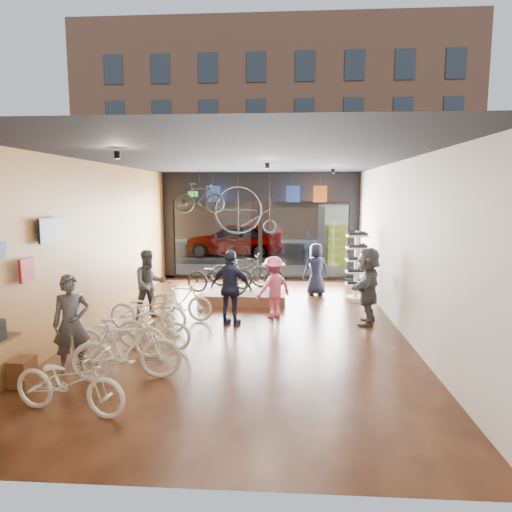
# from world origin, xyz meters

# --- Properties ---
(ground_plane) EXTENTS (7.00, 12.00, 0.04)m
(ground_plane) POSITION_xyz_m (0.00, 0.00, -0.02)
(ground_plane) COLOR black
(ground_plane) RESTS_ON ground
(ceiling) EXTENTS (7.00, 12.00, 0.04)m
(ceiling) POSITION_xyz_m (0.00, 0.00, 3.82)
(ceiling) COLOR black
(ceiling) RESTS_ON ground
(wall_left) EXTENTS (0.04, 12.00, 3.80)m
(wall_left) POSITION_xyz_m (-3.52, 0.00, 1.90)
(wall_left) COLOR olive
(wall_left) RESTS_ON ground
(wall_right) EXTENTS (0.04, 12.00, 3.80)m
(wall_right) POSITION_xyz_m (3.52, 0.00, 1.90)
(wall_right) COLOR beige
(wall_right) RESTS_ON ground
(wall_back) EXTENTS (7.00, 0.04, 3.80)m
(wall_back) POSITION_xyz_m (0.00, -6.02, 1.90)
(wall_back) COLOR beige
(wall_back) RESTS_ON ground
(storefront) EXTENTS (7.00, 0.26, 3.80)m
(storefront) POSITION_xyz_m (0.00, 6.00, 1.90)
(storefront) COLOR black
(storefront) RESTS_ON ground
(exit_sign) EXTENTS (0.35, 0.06, 0.18)m
(exit_sign) POSITION_xyz_m (-2.40, 5.88, 3.05)
(exit_sign) COLOR #198C26
(exit_sign) RESTS_ON storefront
(street_road) EXTENTS (30.00, 18.00, 0.02)m
(street_road) POSITION_xyz_m (0.00, 15.00, -0.01)
(street_road) COLOR black
(street_road) RESTS_ON ground
(sidewalk_near) EXTENTS (30.00, 2.40, 0.12)m
(sidewalk_near) POSITION_xyz_m (0.00, 7.20, 0.06)
(sidewalk_near) COLOR slate
(sidewalk_near) RESTS_ON ground
(sidewalk_far) EXTENTS (30.00, 2.00, 0.12)m
(sidewalk_far) POSITION_xyz_m (0.00, 19.00, 0.06)
(sidewalk_far) COLOR slate
(sidewalk_far) RESTS_ON ground
(opposite_building) EXTENTS (26.00, 5.00, 14.00)m
(opposite_building) POSITION_xyz_m (0.00, 21.50, 7.00)
(opposite_building) COLOR brown
(opposite_building) RESTS_ON ground
(street_car) EXTENTS (4.82, 1.94, 1.64)m
(street_car) POSITION_xyz_m (-1.64, 12.00, 0.82)
(street_car) COLOR gray
(street_car) RESTS_ON street_road
(box_truck) EXTENTS (2.11, 6.32, 2.49)m
(box_truck) POSITION_xyz_m (3.68, 11.00, 1.24)
(box_truck) COLOR silver
(box_truck) RESTS_ON street_road
(floor_bike_0) EXTENTS (1.83, 0.94, 0.92)m
(floor_bike_0) POSITION_xyz_m (-2.07, -4.46, 0.46)
(floor_bike_0) COLOR beige
(floor_bike_0) RESTS_ON ground_plane
(floor_bike_1) EXTENTS (1.85, 0.88, 1.07)m
(floor_bike_1) POSITION_xyz_m (-1.66, -3.30, 0.53)
(floor_bike_1) COLOR beige
(floor_bike_1) RESTS_ON ground_plane
(floor_bike_2) EXTENTS (1.81, 0.83, 0.92)m
(floor_bike_2) POSITION_xyz_m (-2.17, -2.32, 0.46)
(floor_bike_2) COLOR beige
(floor_bike_2) RESTS_ON ground_plane
(floor_bike_3) EXTENTS (1.53, 0.55, 0.90)m
(floor_bike_3) POSITION_xyz_m (-1.65, -1.79, 0.45)
(floor_bike_3) COLOR beige
(floor_bike_3) RESTS_ON ground_plane
(floor_bike_4) EXTENTS (1.89, 0.87, 0.96)m
(floor_bike_4) POSITION_xyz_m (-2.14, -0.59, 0.48)
(floor_bike_4) COLOR beige
(floor_bike_4) RESTS_ON ground_plane
(floor_bike_5) EXTENTS (1.68, 0.77, 0.97)m
(floor_bike_5) POSITION_xyz_m (-1.61, 0.33, 0.49)
(floor_bike_5) COLOR beige
(floor_bike_5) RESTS_ON ground_plane
(display_platform) EXTENTS (2.40, 1.80, 0.30)m
(display_platform) POSITION_xyz_m (-0.28, 2.51, 0.15)
(display_platform) COLOR #4D301E
(display_platform) RESTS_ON ground_plane
(display_bike_left) EXTENTS (1.90, 1.05, 0.95)m
(display_bike_left) POSITION_xyz_m (-0.97, 2.02, 0.77)
(display_bike_left) COLOR black
(display_bike_left) RESTS_ON display_platform
(display_bike_mid) EXTENTS (1.54, 0.59, 0.91)m
(display_bike_mid) POSITION_xyz_m (0.14, 2.66, 0.75)
(display_bike_mid) COLOR black
(display_bike_mid) RESTS_ON display_platform
(display_bike_right) EXTENTS (1.94, 0.84, 0.99)m
(display_bike_right) POSITION_xyz_m (-0.42, 3.04, 0.79)
(display_bike_right) COLOR black
(display_bike_right) RESTS_ON display_platform
(customer_0) EXTENTS (0.74, 0.65, 1.70)m
(customer_0) POSITION_xyz_m (-2.74, -2.96, 0.85)
(customer_0) COLOR #3F3F44
(customer_0) RESTS_ON ground_plane
(customer_1) EXTENTS (1.04, 0.98, 1.69)m
(customer_1) POSITION_xyz_m (-2.43, 0.54, 0.85)
(customer_1) COLOR #3F3F44
(customer_1) RESTS_ON ground_plane
(customer_2) EXTENTS (1.12, 0.73, 1.77)m
(customer_2) POSITION_xyz_m (-0.33, -0.00, 0.89)
(customer_2) COLOR #161C33
(customer_2) RESTS_ON ground_plane
(customer_3) EXTENTS (1.13, 1.05, 1.53)m
(customer_3) POSITION_xyz_m (0.63, 0.73, 0.77)
(customer_3) COLOR #CC4C72
(customer_3) RESTS_ON ground_plane
(customer_4) EXTENTS (0.89, 0.71, 1.58)m
(customer_4) POSITION_xyz_m (1.84, 3.37, 0.79)
(customer_4) COLOR #161C33
(customer_4) RESTS_ON ground_plane
(customer_5) EXTENTS (1.01, 1.78, 1.83)m
(customer_5) POSITION_xyz_m (2.86, 0.32, 0.91)
(customer_5) COLOR #3F3F44
(customer_5) RESTS_ON ground_plane
(sunglasses_rack) EXTENTS (0.66, 0.57, 2.01)m
(sunglasses_rack) POSITION_xyz_m (2.95, 2.73, 1.01)
(sunglasses_rack) COLOR white
(sunglasses_rack) RESTS_ON ground_plane
(wall_merch) EXTENTS (0.40, 2.40, 2.60)m
(wall_merch) POSITION_xyz_m (-3.38, -3.50, 1.30)
(wall_merch) COLOR navy
(wall_merch) RESTS_ON wall_left
(penny_farthing) EXTENTS (1.91, 0.06, 1.53)m
(penny_farthing) POSITION_xyz_m (-0.29, 4.26, 2.50)
(penny_farthing) COLOR black
(penny_farthing) RESTS_ON ceiling
(hung_bike) EXTENTS (1.64, 0.78, 0.95)m
(hung_bike) POSITION_xyz_m (-1.83, 4.20, 2.93)
(hung_bike) COLOR black
(hung_bike) RESTS_ON ceiling
(jersey_left) EXTENTS (0.45, 0.03, 0.55)m
(jersey_left) POSITION_xyz_m (-1.57, 5.20, 3.05)
(jersey_left) COLOR #1E3F99
(jersey_left) RESTS_ON ceiling
(jersey_mid) EXTENTS (0.45, 0.03, 0.55)m
(jersey_mid) POSITION_xyz_m (1.15, 5.20, 3.05)
(jersey_mid) COLOR #1E3F99
(jersey_mid) RESTS_ON ceiling
(jersey_right) EXTENTS (0.45, 0.03, 0.55)m
(jersey_right) POSITION_xyz_m (2.06, 5.20, 3.05)
(jersey_right) COLOR #CC5919
(jersey_right) RESTS_ON ceiling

